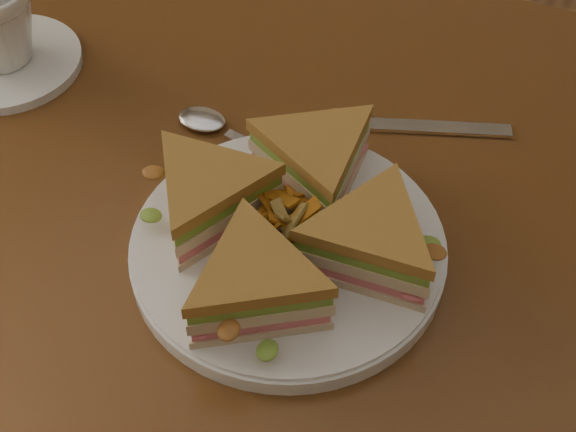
{
  "coord_description": "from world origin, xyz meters",
  "views": [
    {
      "loc": [
        0.21,
        -0.42,
        1.28
      ],
      "look_at": [
        0.05,
        -0.04,
        0.8
      ],
      "focal_mm": 50.0,
      "sensor_mm": 36.0,
      "label": 1
    }
  ],
  "objects_px": {
    "plate": "(288,249)",
    "sandwich_wedges": "(288,220)",
    "spoon": "(221,129)",
    "knife": "(391,126)",
    "saucer": "(6,62)",
    "table": "(253,270)"
  },
  "relations": [
    {
      "from": "sandwich_wedges",
      "to": "plate",
      "type": "bearing_deg",
      "value": -135.0
    },
    {
      "from": "spoon",
      "to": "saucer",
      "type": "bearing_deg",
      "value": -169.44
    },
    {
      "from": "knife",
      "to": "saucer",
      "type": "bearing_deg",
      "value": 170.77
    },
    {
      "from": "saucer",
      "to": "table",
      "type": "bearing_deg",
      "value": -14.56
    },
    {
      "from": "saucer",
      "to": "plate",
      "type": "bearing_deg",
      "value": -18.39
    },
    {
      "from": "spoon",
      "to": "knife",
      "type": "distance_m",
      "value": 0.16
    },
    {
      "from": "plate",
      "to": "spoon",
      "type": "relative_size",
      "value": 1.45
    },
    {
      "from": "sandwich_wedges",
      "to": "spoon",
      "type": "xyz_separation_m",
      "value": [
        -0.12,
        0.11,
        -0.04
      ]
    },
    {
      "from": "saucer",
      "to": "knife",
      "type": "bearing_deg",
      "value": 8.57
    },
    {
      "from": "table",
      "to": "plate",
      "type": "relative_size",
      "value": 4.58
    },
    {
      "from": "table",
      "to": "plate",
      "type": "height_order",
      "value": "plate"
    },
    {
      "from": "plate",
      "to": "saucer",
      "type": "relative_size",
      "value": 1.68
    },
    {
      "from": "plate",
      "to": "saucer",
      "type": "height_order",
      "value": "plate"
    },
    {
      "from": "plate",
      "to": "spoon",
      "type": "distance_m",
      "value": 0.16
    },
    {
      "from": "plate",
      "to": "sandwich_wedges",
      "type": "distance_m",
      "value": 0.04
    },
    {
      "from": "table",
      "to": "knife",
      "type": "xyz_separation_m",
      "value": [
        0.09,
        0.14,
        0.1
      ]
    },
    {
      "from": "spoon",
      "to": "saucer",
      "type": "distance_m",
      "value": 0.25
    },
    {
      "from": "sandwich_wedges",
      "to": "knife",
      "type": "bearing_deg",
      "value": 79.29
    },
    {
      "from": "table",
      "to": "sandwich_wedges",
      "type": "xyz_separation_m",
      "value": [
        0.05,
        -0.04,
        0.14
      ]
    },
    {
      "from": "plate",
      "to": "knife",
      "type": "relative_size",
      "value": 1.26
    },
    {
      "from": "spoon",
      "to": "knife",
      "type": "relative_size",
      "value": 0.87
    },
    {
      "from": "plate",
      "to": "table",
      "type": "bearing_deg",
      "value": 143.04
    }
  ]
}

